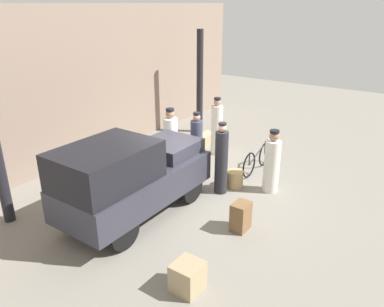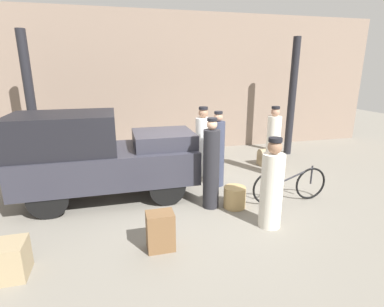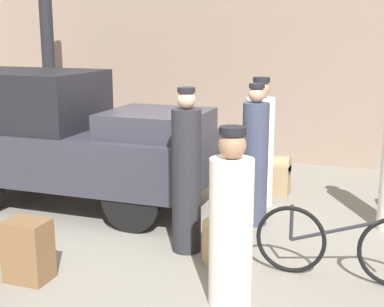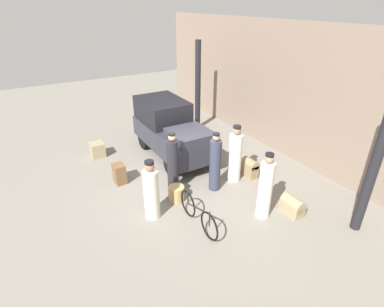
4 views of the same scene
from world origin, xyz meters
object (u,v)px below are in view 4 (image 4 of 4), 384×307
Objects in this scene: porter_carrying_trunk at (151,192)px; trunk_wicker_pale at (250,167)px; porter_with_bicycle at (173,165)px; wicker_basket at (176,193)px; porter_lifting_near_truck at (265,188)px; trunk_large_brown at (119,174)px; truck at (171,128)px; conductor_in_dark_uniform at (215,164)px; porter_standing_middle at (235,156)px; bicycle at (198,214)px; trunk_barrel_dark at (293,206)px; suitcase_tan_flat at (97,150)px.

porter_carrying_trunk is 2.71× the size of trunk_wicker_pale.
porter_carrying_trunk is 0.89× the size of porter_with_bicycle.
wicker_basket is 0.81m from porter_with_bicycle.
porter_lifting_near_truck is 2.92× the size of trunk_large_brown.
truck reaches higher than conductor_in_dark_uniform.
truck is 2.03× the size of porter_standing_middle.
bicycle is 2.84× the size of trunk_wicker_pale.
porter_with_bicycle is at bearing 173.74° from bicycle.
porter_standing_middle is at bearing -171.71° from trunk_barrel_dark.
truck is 2.04× the size of conductor_in_dark_uniform.
bicycle is (3.87, -1.20, -0.64)m from truck.
porter_lifting_near_truck is 6.25m from suitcase_tan_flat.
trunk_large_brown reaches higher than wicker_basket.
truck is 8.22× the size of wicker_basket.
trunk_wicker_pale is at bearing 95.02° from porter_carrying_trunk.
porter_with_bicycle is at bearing -101.05° from trunk_wicker_pale.
wicker_basket is 1.39m from conductor_in_dark_uniform.
bicycle is 1.80m from porter_lifting_near_truck.
bicycle is at bearing 13.07° from suitcase_tan_flat.
conductor_in_dark_uniform is (-0.27, 2.11, 0.09)m from porter_carrying_trunk.
conductor_in_dark_uniform reaches higher than trunk_large_brown.
truck is 4.11m from bicycle.
trunk_large_brown is 4.08m from trunk_wicker_pale.
trunk_large_brown is (-2.02, -0.22, -0.43)m from porter_carrying_trunk.
conductor_in_dark_uniform is (0.52, 1.10, -0.02)m from porter_with_bicycle.
porter_lifting_near_truck is at bearing 33.89° from porter_with_bicycle.
suitcase_tan_flat is at bearing -134.96° from trunk_wicker_pale.
conductor_in_dark_uniform is (0.12, -0.81, 0.01)m from porter_standing_middle.
trunk_wicker_pale is at bearing 65.18° from trunk_large_brown.
conductor_in_dark_uniform is (0.05, 1.25, 0.62)m from wicker_basket.
porter_carrying_trunk is 3.52m from trunk_wicker_pale.
bicycle reaches higher than wicker_basket.
porter_with_bicycle is at bearing -101.86° from porter_standing_middle.
bicycle is 2.51m from porter_standing_middle.
porter_lifting_near_truck reaches higher than conductor_in_dark_uniform.
trunk_large_brown is at bearing -137.44° from trunk_barrel_dark.
porter_with_bicycle reaches higher than wicker_basket.
suitcase_tan_flat is at bearing -152.90° from porter_lifting_near_truck.
porter_standing_middle is (-0.07, 2.05, 0.61)m from wicker_basket.
porter_standing_middle is 5.00m from suitcase_tan_flat.
conductor_in_dark_uniform is at bearing 97.26° from porter_carrying_trunk.
suitcase_tan_flat is at bearing -148.63° from trunk_barrel_dark.
porter_lifting_near_truck is (1.41, 2.48, 0.10)m from porter_carrying_trunk.
porter_carrying_trunk is 2.07m from trunk_large_brown.
porter_with_bicycle is 3.61× the size of suitcase_tan_flat.
bicycle is 3.84× the size of wicker_basket.
trunk_wicker_pale is at bearing 45.04° from suitcase_tan_flat.
truck is 7.20× the size of suitcase_tan_flat.
porter_lifting_near_truck is (1.80, -0.43, 0.01)m from porter_standing_middle.
porter_carrying_trunk is at bearing -51.95° from porter_with_bicycle.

